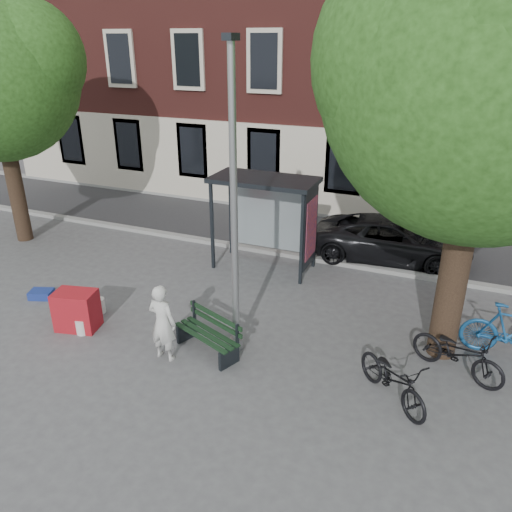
{
  "coord_description": "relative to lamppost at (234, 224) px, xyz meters",
  "views": [
    {
      "loc": [
        3.84,
        -8.06,
        6.02
      ],
      "look_at": [
        -0.26,
        1.69,
        1.4
      ],
      "focal_mm": 35.0,
      "sensor_mm": 36.0,
      "label": 1
    }
  ],
  "objects": [
    {
      "name": "bus_shelter",
      "position": [
        -0.61,
        4.11,
        -0.87
      ],
      "size": [
        2.85,
        1.45,
        2.62
      ],
      "color": "#1E2328",
      "rests_on": "ground"
    },
    {
      "name": "car_dark",
      "position": [
        2.26,
        6.01,
        -2.16
      ],
      "size": [
        4.66,
        2.46,
        1.25
      ],
      "primitive_type": "imported",
      "rotation": [
        0.0,
        0.0,
        1.66
      ],
      "color": "black",
      "rests_on": "ground"
    },
    {
      "name": "blue_crate",
      "position": [
        -5.49,
        0.11,
        -2.68
      ],
      "size": [
        0.65,
        0.56,
        0.2
      ],
      "primitive_type": "cube",
      "rotation": [
        0.0,
        0.0,
        0.35
      ],
      "color": "navy",
      "rests_on": "ground"
    },
    {
      "name": "lamppost",
      "position": [
        0.0,
        0.0,
        0.0
      ],
      "size": [
        0.28,
        0.35,
        6.11
      ],
      "color": "#9EA0A3",
      "rests_on": "ground"
    },
    {
      "name": "curb_far",
      "position": [
        0.0,
        9.0,
        -2.72
      ],
      "size": [
        40.0,
        0.25,
        0.12
      ],
      "primitive_type": "cube",
      "color": "gray",
      "rests_on": "ground"
    },
    {
      "name": "bike_c",
      "position": [
        3.28,
        -0.43,
        -2.31
      ],
      "size": [
        1.75,
        1.7,
        0.95
      ],
      "primitive_type": "imported",
      "rotation": [
        0.0,
        0.0,
        0.81
      ],
      "color": "black",
      "rests_on": "ground"
    },
    {
      "name": "bench",
      "position": [
        -0.48,
        -0.33,
        -2.41
      ],
      "size": [
        1.66,
        1.05,
        0.82
      ],
      "rotation": [
        0.0,
        0.0,
        -0.38
      ],
      "color": "#1E2328",
      "rests_on": "ground"
    },
    {
      "name": "bike_b",
      "position": [
        5.28,
        1.86,
        -2.19
      ],
      "size": [
        1.98,
        0.57,
        1.19
      ],
      "primitive_type": "imported",
      "rotation": [
        0.0,
        0.0,
        1.58
      ],
      "color": "#1A5593",
      "rests_on": "ground"
    },
    {
      "name": "tree_right",
      "position": [
        4.01,
        1.38,
        2.83
      ],
      "size": [
        5.76,
        5.6,
        8.2
      ],
      "color": "black",
      "rests_on": "ground"
    },
    {
      "name": "bucket_a",
      "position": [
        -3.33,
        -0.74,
        -2.6
      ],
      "size": [
        0.33,
        0.33,
        0.36
      ],
      "primitive_type": "cylinder",
      "rotation": [
        0.0,
        0.0,
        -0.21
      ],
      "color": "silver",
      "rests_on": "ground"
    },
    {
      "name": "bike_a",
      "position": [
        4.31,
        0.83,
        -2.3
      ],
      "size": [
        1.96,
        1.35,
        0.98
      ],
      "primitive_type": "imported",
      "rotation": [
        0.0,
        0.0,
        1.15
      ],
      "color": "black",
      "rests_on": "ground"
    },
    {
      "name": "notice_sign",
      "position": [
        3.94,
        2.89,
        -1.34
      ],
      "size": [
        0.33,
        0.15,
        1.98
      ],
      "rotation": [
        0.0,
        0.0,
        -0.35
      ],
      "color": "#9EA0A3",
      "rests_on": "ground"
    },
    {
      "name": "curb_near",
      "position": [
        0.0,
        5.0,
        -2.72
      ],
      "size": [
        40.0,
        0.25,
        0.12
      ],
      "primitive_type": "cube",
      "color": "gray",
      "rests_on": "ground"
    },
    {
      "name": "bucket_c",
      "position": [
        -3.65,
        0.08,
        -2.6
      ],
      "size": [
        0.37,
        0.37,
        0.36
      ],
      "primitive_type": "cylinder",
      "rotation": [
        0.0,
        0.0,
        -0.41
      ],
      "color": "silver",
      "rests_on": "ground"
    },
    {
      "name": "red_stand",
      "position": [
        -3.63,
        -0.66,
        -2.33
      ],
      "size": [
        1.01,
        0.79,
        0.9
      ],
      "primitive_type": "cube",
      "rotation": [
        0.0,
        0.0,
        0.23
      ],
      "color": "#A8161F",
      "rests_on": "ground"
    },
    {
      "name": "painter",
      "position": [
        -1.2,
        -0.89,
        -1.96
      ],
      "size": [
        0.63,
        0.43,
        1.65
      ],
      "primitive_type": "imported",
      "rotation": [
        0.0,
        0.0,
        3.08
      ],
      "color": "silver",
      "rests_on": "ground"
    },
    {
      "name": "bucket_b",
      "position": [
        -3.39,
        -0.81,
        -2.6
      ],
      "size": [
        0.36,
        0.36,
        0.36
      ],
      "primitive_type": "cylinder",
      "rotation": [
        0.0,
        0.0,
        -0.33
      ],
      "color": "silver",
      "rests_on": "ground"
    },
    {
      "name": "road",
      "position": [
        0.0,
        7.0,
        -2.78
      ],
      "size": [
        40.0,
        4.0,
        0.01
      ],
      "primitive_type": "cube",
      "color": "#28282B",
      "rests_on": "ground"
    },
    {
      "name": "ground",
      "position": [
        0.0,
        0.0,
        -2.78
      ],
      "size": [
        90.0,
        90.0,
        0.0
      ],
      "primitive_type": "plane",
      "color": "#4C4C4F",
      "rests_on": "ground"
    },
    {
      "name": "building_row",
      "position": [
        0.0,
        13.0,
        4.22
      ],
      "size": [
        30.0,
        8.0,
        14.0
      ],
      "primitive_type": "cube",
      "color": "maroon",
      "rests_on": "ground"
    }
  ]
}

